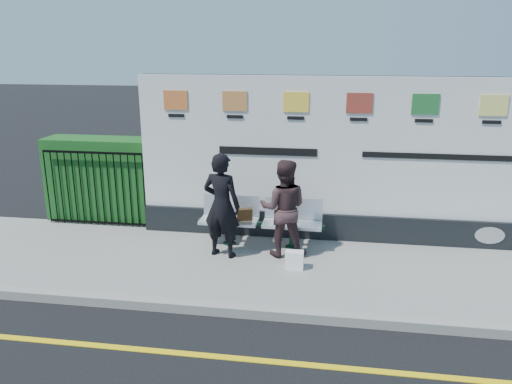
% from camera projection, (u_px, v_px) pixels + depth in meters
% --- Properties ---
extents(ground, '(80.00, 80.00, 0.00)m').
position_uv_depth(ground, '(318.00, 366.00, 5.88)').
color(ground, black).
extents(pavement, '(14.00, 3.00, 0.12)m').
position_uv_depth(pavement, '(323.00, 271.00, 8.23)').
color(pavement, gray).
rests_on(pavement, ground).
extents(kerb, '(14.00, 0.18, 0.14)m').
position_uv_depth(kerb, '(321.00, 317.00, 6.80)').
color(kerb, gray).
rests_on(kerb, ground).
extents(yellow_line, '(14.00, 0.10, 0.01)m').
position_uv_depth(yellow_line, '(318.00, 366.00, 5.87)').
color(yellow_line, yellow).
rests_on(yellow_line, ground).
extents(billboard, '(8.00, 0.30, 3.00)m').
position_uv_depth(billboard, '(355.00, 172.00, 9.05)').
color(billboard, black).
rests_on(billboard, pavement).
extents(hedge, '(2.35, 0.70, 1.70)m').
position_uv_depth(hedge, '(104.00, 179.00, 10.34)').
color(hedge, '#19541C').
rests_on(hedge, pavement).
extents(railing, '(2.05, 0.06, 1.54)m').
position_uv_depth(railing, '(95.00, 188.00, 9.93)').
color(railing, black).
rests_on(railing, pavement).
extents(bench, '(2.21, 0.59, 0.47)m').
position_uv_depth(bench, '(260.00, 233.00, 9.04)').
color(bench, silver).
rests_on(bench, pavement).
extents(woman_left, '(0.75, 0.58, 1.82)m').
position_uv_depth(woman_left, '(222.00, 205.00, 8.44)').
color(woman_left, black).
rests_on(woman_left, pavement).
extents(woman_right, '(0.85, 0.68, 1.70)m').
position_uv_depth(woman_right, '(283.00, 208.00, 8.48)').
color(woman_right, '#3B2629').
rests_on(woman_right, pavement).
extents(handbag_brown, '(0.30, 0.19, 0.22)m').
position_uv_depth(handbag_brown, '(245.00, 215.00, 8.99)').
color(handbag_brown, black).
rests_on(handbag_brown, bench).
extents(carrier_bag_white, '(0.30, 0.18, 0.30)m').
position_uv_depth(carrier_bag_white, '(294.00, 260.00, 8.13)').
color(carrier_bag_white, white).
rests_on(carrier_bag_white, pavement).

